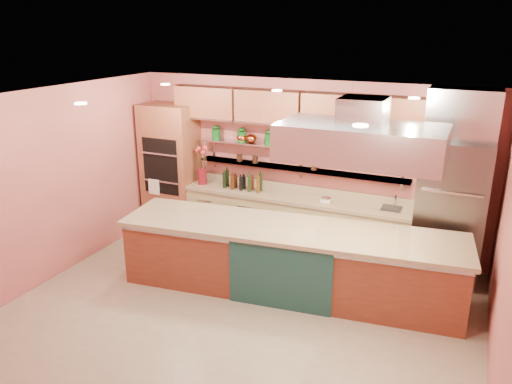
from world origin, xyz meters
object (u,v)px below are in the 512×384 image
at_px(island, 289,259).
at_px(green_canister, 274,140).
at_px(copper_kettle, 251,138).
at_px(flower_vase, 202,176).
at_px(refrigerator, 450,212).
at_px(kitchen_scale, 326,199).

distance_m(island, green_canister, 2.23).
height_order(island, copper_kettle, copper_kettle).
bearing_deg(flower_vase, refrigerator, -0.14).
bearing_deg(copper_kettle, island, -50.41).
distance_m(flower_vase, kitchen_scale, 2.27).
xyz_separation_m(island, kitchen_scale, (0.12, 1.35, 0.49)).
bearing_deg(green_canister, copper_kettle, 180.00).
bearing_deg(green_canister, refrigerator, -4.61).
height_order(copper_kettle, green_canister, green_canister).
xyz_separation_m(refrigerator, kitchen_scale, (-1.86, 0.01, -0.08)).
bearing_deg(island, copper_kettle, 123.11).
height_order(refrigerator, island, refrigerator).
xyz_separation_m(refrigerator, copper_kettle, (-3.27, 0.23, 0.74)).
xyz_separation_m(flower_vase, kitchen_scale, (2.27, 0.00, -0.10)).
xyz_separation_m(flower_vase, copper_kettle, (0.86, 0.22, 0.71)).
height_order(island, flower_vase, flower_vase).
bearing_deg(refrigerator, kitchen_scale, 179.69).
relative_size(refrigerator, kitchen_scale, 13.60).
bearing_deg(flower_vase, green_canister, 9.80).
relative_size(island, copper_kettle, 25.50).
distance_m(refrigerator, kitchen_scale, 1.86).
xyz_separation_m(flower_vase, green_canister, (1.27, 0.22, 0.73)).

